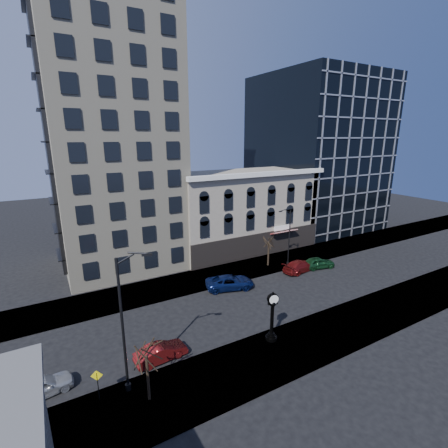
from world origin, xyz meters
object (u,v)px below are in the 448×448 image
warning_sign (97,380)px  car_near_a (41,387)px  street_clock (272,318)px  car_near_b (161,352)px  street_lamp_near (131,287)px

warning_sign → car_near_a: 4.34m
street_clock → car_near_b: (-9.21, 2.32, -1.49)m
warning_sign → car_near_a: warning_sign is taller
street_clock → warning_sign: size_ratio=1.95×
warning_sign → car_near_b: bearing=39.9°
car_near_b → warning_sign: bearing=107.2°
warning_sign → car_near_a: (-3.36, 2.55, -1.04)m
street_lamp_near → warning_sign: (-2.61, 0.32, -6.26)m
street_lamp_near → warning_sign: street_lamp_near is taller
street_clock → car_near_a: bearing=-175.7°
warning_sign → car_near_a: size_ratio=0.57×
street_clock → car_near_b: 9.62m
street_lamp_near → car_near_a: (-5.97, 2.86, -7.30)m
street_clock → car_near_a: size_ratio=1.12×
street_lamp_near → car_near_b: (2.41, 2.34, -7.30)m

